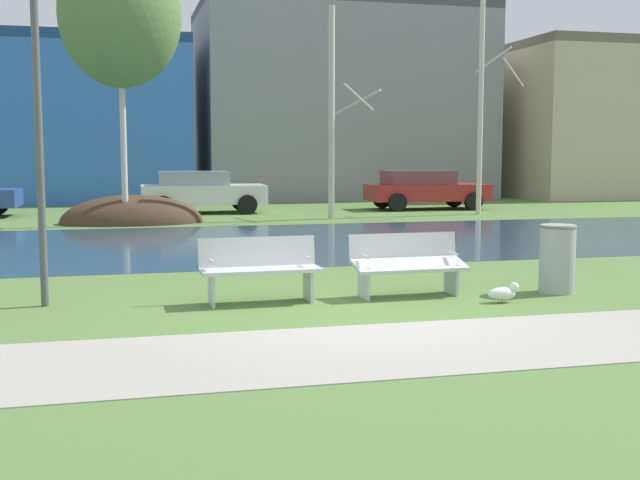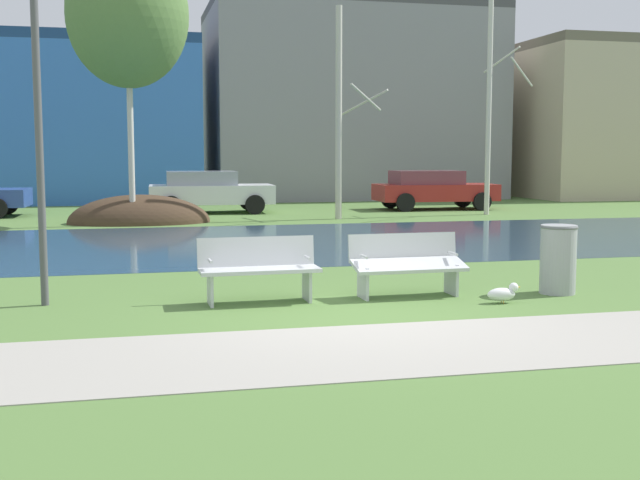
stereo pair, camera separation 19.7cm
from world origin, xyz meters
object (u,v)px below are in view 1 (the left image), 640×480
bench_right (408,263)px  streetlamp (36,48)px  trash_bin (557,258)px  parked_sedan_second_white (201,191)px  seagull (504,293)px  bench_left (260,268)px  parked_hatch_third_red (424,189)px

bench_right → streetlamp: size_ratio=0.33×
bench_right → trash_bin: (2.17, -0.28, 0.04)m
bench_right → trash_bin: 2.19m
streetlamp → parked_sedan_second_white: bearing=77.1°
bench_right → seagull: size_ratio=3.36×
bench_left → trash_bin: trash_bin is taller
streetlamp → parked_sedan_second_white: size_ratio=1.19×
bench_left → bench_right: size_ratio=1.00×
streetlamp → parked_hatch_third_red: (11.59, 15.87, -2.59)m
streetlamp → parked_hatch_third_red: bearing=53.9°
bench_right → parked_sedan_second_white: parked_sedan_second_white is taller
streetlamp → seagull: bearing=-11.9°
streetlamp → bench_right: bearing=-5.3°
bench_left → bench_right: bearing=0.0°
bench_left → parked_hatch_third_red: size_ratio=0.38×
seagull → parked_hatch_third_red: size_ratio=0.11×
trash_bin → streetlamp: 7.63m
bench_right → streetlamp: streetlamp is taller
bench_right → trash_bin: trash_bin is taller
bench_right → seagull: 1.38m
parked_sedan_second_white → trash_bin: bearing=-78.6°
bench_right → seagull: bearing=-36.7°
streetlamp → bench_left: bearing=-9.2°
trash_bin → seagull: 1.27m
parked_hatch_third_red → streetlamp: bearing=-126.1°
bench_left → parked_hatch_third_red: 18.55m
seagull → bench_right: bearing=143.3°
bench_right → trash_bin: bearing=-7.4°
streetlamp → parked_sedan_second_white: streetlamp is taller
trash_bin → streetlamp: bearing=174.1°
bench_left → seagull: size_ratio=3.36×
streetlamp → parked_hatch_third_red: streetlamp is taller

